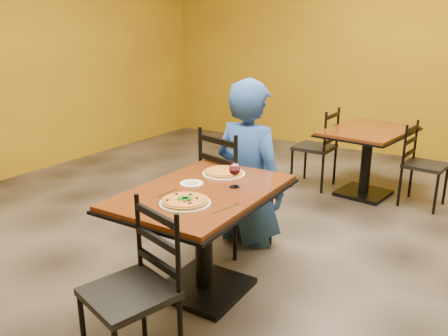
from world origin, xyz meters
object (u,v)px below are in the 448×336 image
Objects in this scene: pizza_far at (224,172)px; wine_glass at (235,174)px; table_second at (367,147)px; diner at (249,162)px; chair_second_right at (425,166)px; chair_main_far at (236,188)px; chair_main_near at (129,294)px; side_plate at (192,184)px; plate_main at (185,203)px; plate_far at (224,174)px; chair_second_left at (315,148)px; table_main at (203,217)px; pizza_main at (185,201)px.

wine_glass is at bearing -43.63° from pizza_far.
table_second is 1.75m from diner.
diner is at bearing 152.82° from chair_second_right.
chair_second_right is at bearing 0.00° from table_second.
table_second is 1.22× the size of chair_main_far.
pizza_far is at bearing -102.43° from table_second.
side_plate is (-0.22, 0.87, 0.31)m from chair_main_near.
chair_main_near is at bearing -93.09° from wine_glass.
side_plate is (-1.15, -2.49, 0.32)m from chair_second_right.
plate_main is at bearing -79.66° from pizza_far.
chair_main_far is 3.27× the size of plate_far.
chair_main_far is at bearing 107.38° from plate_far.
diner is 1.17m from plate_main.
chair_main_near is 0.97× the size of chair_second_left.
chair_second_right is 2.04m from diner.
pizza_far is (-0.48, -2.19, 0.22)m from table_second.
table_main is at bearing -99.56° from table_second.
chair_main_far reaches higher than plate_far.
chair_second_left is at bearing 91.11° from side_plate.
diner is at bearing -92.63° from chair_main_far.
chair_main_near reaches higher than pizza_far.
diner is at bearing 114.40° from chair_main_near.
plate_far is 0.02m from pizza_far.
pizza_main is (0.23, -2.81, 0.31)m from chair_second_left.
chair_main_near is 1.23m from pizza_far.
table_main is 2.57m from table_second.
chair_second_left is 2.83m from plate_main.
table_main is 3.97× the size of plate_main.
plate_main is (0.23, -2.81, 0.29)m from chair_second_left.
chair_main_near is at bearing 7.26° from chair_second_left.
chair_main_near reaches higher than side_plate.
pizza_main is (-0.97, -2.81, 0.34)m from chair_second_right.
pizza_far is at bearing 123.30° from chair_main_far.
diner reaches higher than table_second.
wine_glass reaches higher than table_second.
wine_glass reaches higher than pizza_main.
chair_main_near is 3.21× the size of pizza_far.
table_main is 0.84m from chair_main_near.
plate_main is at bearing 168.76° from chair_second_right.
plate_far is at bearing 136.37° from wine_glass.
chair_main_far is (-0.28, 1.57, 0.06)m from chair_main_near.
table_main is 0.90m from diner.
table_main is 7.69× the size of side_plate.
table_main is 0.34m from plate_main.
pizza_main reaches higher than plate_far.
pizza_main is (-0.37, -2.81, 0.22)m from table_second.
pizza_far is 0.30m from wine_glass.
chair_second_left is 5.13× the size of wine_glass.
chair_main_far is at bearing 103.13° from plate_main.
table_second is at bearing 77.57° from plate_far.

